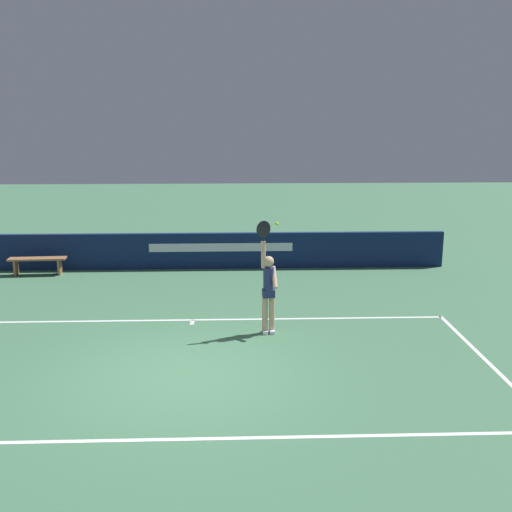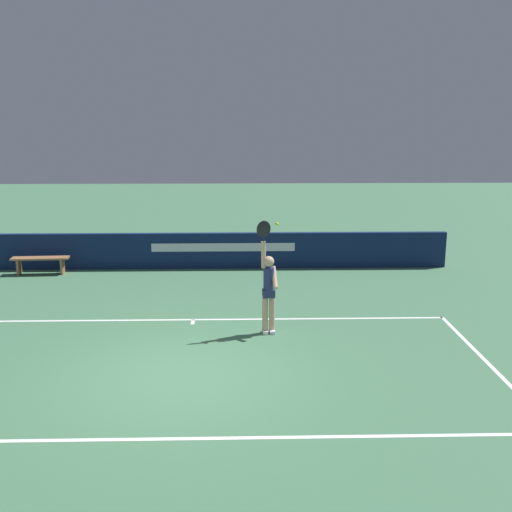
% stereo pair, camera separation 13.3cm
% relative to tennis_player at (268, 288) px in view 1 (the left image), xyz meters
% --- Properties ---
extents(ground_plane, '(60.00, 60.00, 0.00)m').
position_rel_tennis_player_xyz_m(ground_plane, '(-1.60, -2.01, -0.97)').
color(ground_plane, '#41714F').
extents(court_lines, '(11.08, 5.09, 0.00)m').
position_rel_tennis_player_xyz_m(court_lines, '(-1.60, -1.63, -0.96)').
color(court_lines, white).
rests_on(court_lines, ground).
extents(back_wall, '(14.08, 0.18, 1.04)m').
position_rel_tennis_player_xyz_m(back_wall, '(-1.60, 5.45, -0.44)').
color(back_wall, '#10204A').
rests_on(back_wall, ground).
extents(tennis_player, '(0.46, 0.41, 2.36)m').
position_rel_tennis_player_xyz_m(tennis_player, '(0.00, 0.00, 0.00)').
color(tennis_player, tan).
rests_on(tennis_player, ground).
extents(tennis_ball, '(0.07, 0.07, 0.07)m').
position_rel_tennis_player_xyz_m(tennis_ball, '(0.16, 0.04, 1.30)').
color(tennis_ball, '#CEE632').
extents(courtside_bench_near, '(1.58, 0.45, 0.48)m').
position_rel_tennis_player_xyz_m(courtside_bench_near, '(-6.18, 4.88, -0.59)').
color(courtside_bench_near, '#936441').
rests_on(courtside_bench_near, ground).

